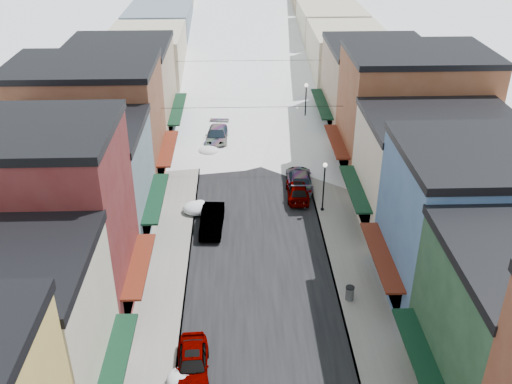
{
  "coord_description": "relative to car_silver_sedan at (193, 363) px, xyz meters",
  "views": [
    {
      "loc": [
        -1.37,
        -8.43,
        24.11
      ],
      "look_at": [
        0.0,
        31.3,
        2.29
      ],
      "focal_mm": 40.0,
      "sensor_mm": 36.0,
      "label": 1
    }
  ],
  "objects": [
    {
      "name": "road",
      "position": [
        4.07,
        45.37,
        -0.74
      ],
      "size": [
        10.0,
        160.0,
        0.01
      ],
      "primitive_type": "cube",
      "color": "black",
      "rests_on": "ground"
    },
    {
      "name": "sidewalk_left",
      "position": [
        -2.53,
        45.37,
        -0.67
      ],
      "size": [
        3.2,
        160.0,
        0.15
      ],
      "primitive_type": "cube",
      "color": "gray",
      "rests_on": "ground"
    },
    {
      "name": "sidewalk_right",
      "position": [
        10.67,
        45.37,
        -0.67
      ],
      "size": [
        3.2,
        160.0,
        0.15
      ],
      "primitive_type": "cube",
      "color": "gray",
      "rests_on": "ground"
    },
    {
      "name": "curb_left",
      "position": [
        -0.98,
        45.37,
        -0.67
      ],
      "size": [
        0.1,
        160.0,
        0.15
      ],
      "primitive_type": "cube",
      "color": "slate",
      "rests_on": "ground"
    },
    {
      "name": "curb_right",
      "position": [
        9.12,
        45.37,
        -0.67
      ],
      "size": [
        0.1,
        160.0,
        0.15
      ],
      "primitive_type": "cube",
      "color": "slate",
      "rests_on": "ground"
    },
    {
      "name": "bldg_l_brick_near",
      "position": [
        -9.63,
        5.87,
        5.51
      ],
      "size": [
        12.3,
        8.2,
        12.5
      ],
      "color": "maroon",
      "rests_on": "ground"
    },
    {
      "name": "bldg_l_grayblue",
      "position": [
        -9.12,
        14.37,
        3.76
      ],
      "size": [
        11.3,
        9.2,
        9.0
      ],
      "color": "slate",
      "rests_on": "ground"
    },
    {
      "name": "bldg_l_brick_far",
      "position": [
        -10.13,
        23.37,
        4.76
      ],
      "size": [
        13.3,
        9.2,
        11.0
      ],
      "color": "brown",
      "rests_on": "ground"
    },
    {
      "name": "bldg_l_tan",
      "position": [
        -9.12,
        33.37,
        4.26
      ],
      "size": [
        11.3,
        11.2,
        10.0
      ],
      "color": "tan",
      "rests_on": "ground"
    },
    {
      "name": "bldg_r_blue",
      "position": [
        17.26,
        6.37,
        4.51
      ],
      "size": [
        11.3,
        9.2,
        10.5
      ],
      "color": "#416495",
      "rests_on": "ground"
    },
    {
      "name": "bldg_r_cream",
      "position": [
        17.76,
        15.37,
        3.76
      ],
      "size": [
        12.3,
        9.2,
        9.0
      ],
      "color": "beige",
      "rests_on": "ground"
    },
    {
      "name": "bldg_r_brick_far",
      "position": [
        18.26,
        24.37,
        5.01
      ],
      "size": [
        13.3,
        9.2,
        11.5
      ],
      "color": "brown",
      "rests_on": "ground"
    },
    {
      "name": "bldg_r_tan",
      "position": [
        17.26,
        34.37,
        4.01
      ],
      "size": [
        11.3,
        11.2,
        9.5
      ],
      "color": "#967A62",
      "rests_on": "ground"
    },
    {
      "name": "distant_blocks",
      "position": [
        4.07,
        68.37,
        3.25
      ],
      "size": [
        34.0,
        55.0,
        8.0
      ],
      "color": "gray",
      "rests_on": "ground"
    },
    {
      "name": "overhead_cables",
      "position": [
        4.07,
        32.87,
        5.45
      ],
      "size": [
        16.4,
        15.04,
        0.04
      ],
      "color": "black",
      "rests_on": "ground"
    },
    {
      "name": "car_silver_sedan",
      "position": [
        0.0,
        0.0,
        0.0
      ],
      "size": [
        1.98,
        4.48,
        1.5
      ],
      "primitive_type": "imported",
      "rotation": [
        0.0,
        0.0,
        0.05
      ],
      "color": "#A8AAB0",
      "rests_on": "ground"
    },
    {
      "name": "car_dark_hatch",
      "position": [
        0.57,
        14.97,
        0.03
      ],
      "size": [
        1.91,
        4.82,
        1.56
      ],
      "primitive_type": "imported",
      "rotation": [
        0.0,
        0.0,
        -0.05
      ],
      "color": "black",
      "rests_on": "ground"
    },
    {
      "name": "car_silver_wagon",
      "position": [
        0.57,
        31.54,
        0.09
      ],
      "size": [
        2.77,
        5.97,
        1.69
      ],
      "primitive_type": "imported",
      "rotation": [
        0.0,
        0.0,
        -0.07
      ],
      "color": "gray",
      "rests_on": "ground"
    },
    {
      "name": "car_gray_suv",
      "position": [
        7.76,
        19.72,
        0.04
      ],
      "size": [
        1.99,
        4.66,
        1.57
      ],
      "primitive_type": "imported",
      "rotation": [
        0.0,
        0.0,
        3.11
      ],
      "color": "gray",
      "rests_on": "ground"
    },
    {
      "name": "car_black_sedan",
      "position": [
        8.09,
        21.69,
        0.04
      ],
      "size": [
        2.36,
        5.5,
        1.58
      ],
      "primitive_type": "imported",
      "rotation": [
        0.0,
        0.0,
        3.11
      ],
      "color": "black",
      "rests_on": "ground"
    },
    {
      "name": "car_lane_silver",
      "position": [
        1.87,
        43.76,
        0.11
      ],
      "size": [
        2.7,
        5.28,
        1.72
      ],
      "primitive_type": "imported",
      "rotation": [
        0.0,
        0.0,
        0.14
      ],
      "color": "#A0A2A8",
      "rests_on": "ground"
    },
    {
      "name": "car_lane_white",
      "position": [
        5.39,
        51.5,
        -0.04
      ],
      "size": [
        2.77,
        5.29,
        1.42
      ],
      "primitive_type": "imported",
      "rotation": [
        0.0,
        0.0,
        3.06
      ],
      "color": "#BBBBBD",
      "rests_on": "ground"
    },
    {
      "name": "trash_can",
      "position": [
        9.76,
        5.86,
        -0.1
      ],
      "size": [
        0.58,
        0.58,
        0.98
      ],
      "color": "slate",
      "rests_on": "sidewalk_right"
    },
    {
      "name": "streetlamp_near",
      "position": [
        9.58,
        17.33,
        2.11
      ],
      "size": [
        0.36,
        0.36,
        4.29
      ],
      "color": "black",
      "rests_on": "sidewalk_right"
    },
    {
      "name": "streetlamp_far",
      "position": [
        10.1,
        35.42,
        2.53
      ],
      "size": [
        0.41,
        0.41,
        4.95
      ],
      "color": "black",
      "rests_on": "sidewalk_right"
    },
    {
      "name": "snow_pile_near",
      "position": [
        -0.27,
        -0.73,
        -0.31
      ],
      "size": [
        2.17,
        2.54,
        0.92
      ],
      "color": "white",
      "rests_on": "ground"
    },
    {
      "name": "snow_pile_mid",
      "position": [
        -0.77,
        17.48,
        -0.29
      ],
      "size": [
        2.28,
        2.6,
        0.97
      ],
      "color": "white",
      "rests_on": "ground"
    },
    {
      "name": "snow_pile_far",
      "position": [
        -0.22,
        28.68,
        -0.31
      ],
      "size": [
        2.19,
        2.55,
        0.93
      ],
      "color": "white",
      "rests_on": "ground"
    }
  ]
}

